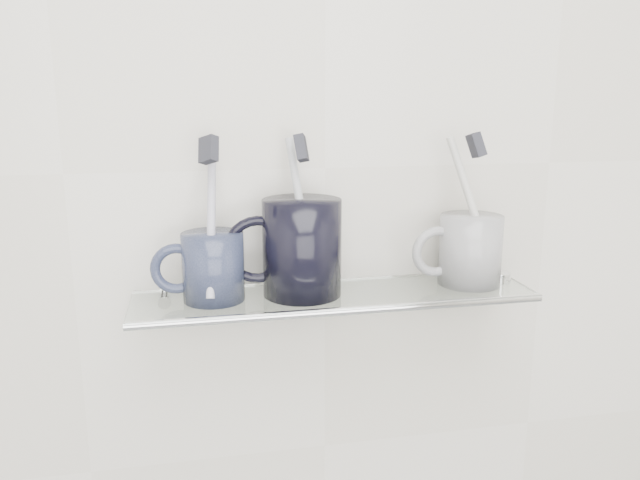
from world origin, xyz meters
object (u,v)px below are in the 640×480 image
object	(u,v)px
mug_left	(213,267)
mug_center	(302,248)
shelf_glass	(335,296)
mug_right	(470,250)

from	to	relation	value
mug_left	mug_center	distance (m)	0.11
shelf_glass	mug_left	distance (m)	0.16
mug_left	mug_right	bearing A→B (deg)	-13.32
mug_left	mug_center	size ratio (longest dim) A/B	0.69
shelf_glass	mug_left	xyz separation A→B (m)	(-0.15, 0.00, 0.05)
mug_left	mug_right	world-z (taller)	mug_right
shelf_glass	mug_left	bearing A→B (deg)	178.08
mug_center	mug_right	xyz separation A→B (m)	(0.22, 0.00, -0.01)
mug_left	shelf_glass	bearing A→B (deg)	-15.24
shelf_glass	mug_right	distance (m)	0.19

